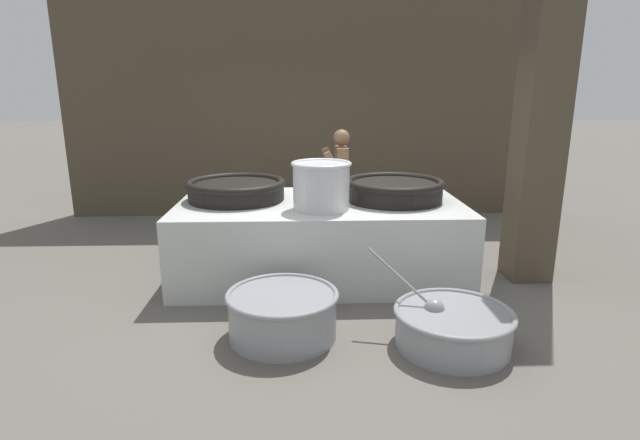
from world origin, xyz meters
name	(u,v)px	position (x,y,z in m)	size (l,w,h in m)	color
ground_plane	(320,273)	(0.00, 0.00, 0.00)	(60.00, 60.00, 0.00)	#666059
back_wall	(313,97)	(0.00, 2.89, 1.90)	(7.88, 0.24, 3.81)	#4C4233
support_pillar	(543,101)	(2.27, -0.18, 1.90)	(0.43, 0.43, 3.81)	#4C4233
hearth_platform	(320,238)	(0.00, 0.00, 0.42)	(3.07, 1.67, 0.83)	silver
giant_wok_near	(236,189)	(-0.92, 0.12, 0.95)	(1.09, 1.09, 0.22)	black
giant_wok_far	(394,189)	(0.82, 0.03, 0.96)	(1.09, 1.09, 0.24)	black
stock_pot	(321,185)	(0.00, -0.35, 1.09)	(0.61, 0.61, 0.48)	silver
cook	(340,184)	(0.31, 1.11, 0.83)	(0.35, 0.55, 1.53)	brown
prep_bowl_vegetables	(453,326)	(1.01, -1.69, 0.18)	(1.14, 0.96, 0.72)	gray
prep_bowl_meat	(283,312)	(-0.37, -1.48, 0.22)	(0.94, 0.94, 0.40)	gray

